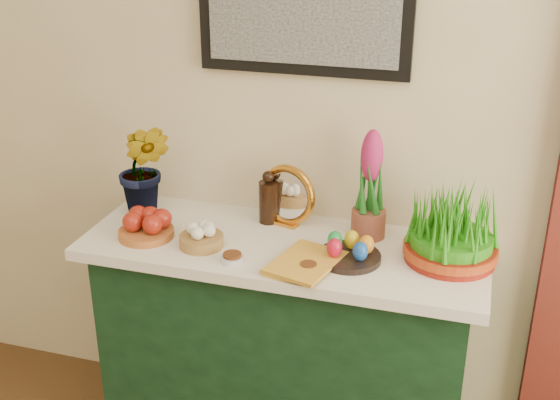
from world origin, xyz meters
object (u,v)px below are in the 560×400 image
Objects in this scene: hyacinth_green at (143,154)px; mirror at (287,196)px; sideboard at (284,352)px; book at (280,255)px; wheatgrass_sabzeh at (452,230)px.

hyacinth_green is 0.55m from mirror.
mirror is (-0.03, 0.15, 0.57)m from sideboard.
book is (0.02, -0.13, 0.48)m from sideboard.
mirror is 0.92× the size of book.
wheatgrass_sabzeh is (0.54, 0.16, 0.09)m from book.
sideboard is at bearing -176.85° from wheatgrass_sabzeh.
mirror is 0.60m from wheatgrass_sabzeh.
mirror reaches higher than book.
hyacinth_green reaches higher than sideboard.
book is at bearing -78.69° from mirror.
sideboard is 5.14× the size of book.
wheatgrass_sabzeh reaches higher than book.
hyacinth_green is at bearing 175.01° from book.
hyacinth_green is 1.54× the size of wheatgrass_sabzeh.
hyacinth_green is at bearing 177.35° from wheatgrass_sabzeh.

